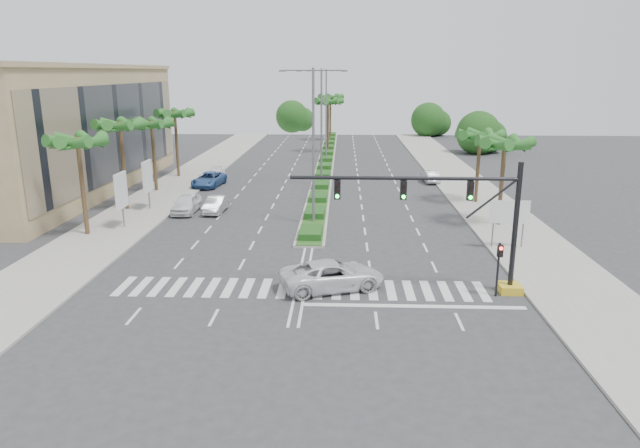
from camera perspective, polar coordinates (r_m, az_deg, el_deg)
The scene contains 28 objects.
ground at distance 31.97m, azimuth -1.95°, elevation -6.50°, with size 160.00×160.00×0.00m, color #333335.
footpath_right at distance 52.61m, azimuth 16.49°, elevation 1.61°, with size 6.00×120.00×0.15m, color gray.
footpath_left at distance 53.92m, azimuth -16.66°, elevation 1.91°, with size 6.00×120.00×0.15m, color gray.
median at distance 75.59m, azimuth 0.58°, elevation 6.18°, with size 2.20×75.00×0.20m, color gray.
median_grass at distance 75.57m, azimuth 0.58°, elevation 6.27°, with size 1.80×75.00×0.04m, color #27501B.
building at distance 62.69m, azimuth -24.78°, elevation 8.43°, with size 12.00×36.00×12.00m, color tan.
signal_gantry at distance 31.57m, azimuth 15.03°, elevation -0.69°, with size 12.60×1.20×7.20m.
pedestrian_signal at distance 31.66m, azimuth 17.46°, elevation -3.51°, with size 0.28×0.36×3.00m.
direction_sign at distance 40.36m, azimuth 18.40°, elevation 0.96°, with size 2.70×0.11×3.40m.
billboard_near at distance 45.76m, azimuth -19.27°, elevation 3.14°, with size 0.18×2.10×4.35m.
billboard_far at distance 51.28m, azimuth -16.87°, elevation 4.54°, with size 0.18×2.10×4.35m.
palm_left_near at distance 44.17m, azimuth -23.05°, elevation 7.29°, with size 4.57×4.68×7.55m.
palm_left_mid at distance 51.44m, azimuth -19.35°, elevation 9.01°, with size 4.57×4.68×7.95m.
palm_left_far at distance 58.97m, azimuth -16.47°, elevation 9.34°, with size 4.57×4.68×7.35m.
palm_left_end at distance 66.55m, azimuth -14.31°, elevation 10.40°, with size 4.57×4.68×7.75m.
palm_right_near at distance 45.66m, azimuth 17.98°, elevation 7.36°, with size 4.57×4.68×7.05m.
palm_right_far at distance 53.39m, azimuth 15.71°, elevation 8.22°, with size 4.57×4.68×6.75m.
palm_median_a at distance 84.81m, azimuth 0.81°, elevation 11.95°, with size 4.57×4.68×8.05m.
palm_median_b at distance 99.78m, azimuth 1.05°, elevation 12.41°, with size 4.57×4.68×8.05m.
streetlight_near at distance 43.99m, azimuth -0.67°, elevation 8.61°, with size 5.10×0.25×12.00m.
streetlight_mid at distance 59.90m, azimuth 0.14°, elevation 10.32°, with size 5.10×0.25×12.00m.
streetlight_far at distance 75.85m, azimuth 0.62°, elevation 11.31°, with size 5.10×0.25×12.00m.
car_parked_a at distance 50.02m, azimuth -13.21°, elevation 1.98°, with size 1.85×4.59×1.56m, color white.
car_parked_b at distance 49.68m, azimuth -10.36°, elevation 1.94°, with size 1.45×4.17×1.37m, color #A6A6AA.
car_parked_c at distance 61.09m, azimuth -11.07°, elevation 4.39°, with size 2.47×5.36×1.49m, color #315897.
car_parked_d at distance 64.32m, azimuth -10.39°, elevation 4.86°, with size 1.80×4.42×1.28m, color white.
car_crossing at distance 31.71m, azimuth 1.23°, elevation -5.13°, with size 2.67×5.79×1.61m, color silver.
car_right at distance 63.44m, azimuth 10.96°, elevation 4.72°, with size 1.41×4.05×1.33m, color silver.
Camera 1 is at (2.29, -29.65, 11.73)m, focal length 32.00 mm.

